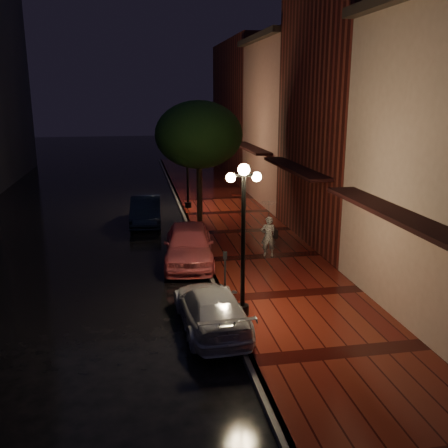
{
  "coord_description": "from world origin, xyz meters",
  "views": [
    {
      "loc": [
        -2.49,
        -17.74,
        6.24
      ],
      "look_at": [
        0.8,
        0.42,
        1.4
      ],
      "focal_mm": 40.0,
      "sensor_mm": 36.0,
      "label": 1
    }
  ],
  "objects_px": {
    "streetlamp_far": "(187,163)",
    "woman_with_umbrella": "(269,219)",
    "pink_car": "(189,244)",
    "streetlamp_near": "(243,232)",
    "silver_car": "(211,308)",
    "street_tree": "(199,137)",
    "parking_meter": "(225,268)",
    "navy_car": "(146,211)"
  },
  "relations": [
    {
      "from": "pink_car",
      "to": "silver_car",
      "type": "xyz_separation_m",
      "value": [
        -0.0,
        -5.46,
        -0.17
      ]
    },
    {
      "from": "pink_car",
      "to": "woman_with_umbrella",
      "type": "xyz_separation_m",
      "value": [
        3.07,
        -0.08,
        0.84
      ]
    },
    {
      "from": "woman_with_umbrella",
      "to": "parking_meter",
      "type": "xyz_separation_m",
      "value": [
        -2.32,
        -3.38,
        -0.62
      ]
    },
    {
      "from": "streetlamp_near",
      "to": "parking_meter",
      "type": "distance_m",
      "value": 2.31
    },
    {
      "from": "silver_car",
      "to": "street_tree",
      "type": "bearing_deg",
      "value": -98.84
    },
    {
      "from": "street_tree",
      "to": "navy_car",
      "type": "bearing_deg",
      "value": 171.79
    },
    {
      "from": "street_tree",
      "to": "woman_with_umbrella",
      "type": "height_order",
      "value": "street_tree"
    },
    {
      "from": "woman_with_umbrella",
      "to": "parking_meter",
      "type": "bearing_deg",
      "value": 68.38
    },
    {
      "from": "streetlamp_far",
      "to": "street_tree",
      "type": "relative_size",
      "value": 0.74
    },
    {
      "from": "navy_car",
      "to": "parking_meter",
      "type": "relative_size",
      "value": 3.0
    },
    {
      "from": "streetlamp_far",
      "to": "navy_car",
      "type": "bearing_deg",
      "value": -131.99
    },
    {
      "from": "streetlamp_far",
      "to": "silver_car",
      "type": "height_order",
      "value": "streetlamp_far"
    },
    {
      "from": "navy_car",
      "to": "woman_with_umbrella",
      "type": "xyz_separation_m",
      "value": [
        4.48,
        -6.35,
        0.93
      ]
    },
    {
      "from": "streetlamp_near",
      "to": "pink_car",
      "type": "xyz_separation_m",
      "value": [
        -0.95,
        5.1,
        -1.84
      ]
    },
    {
      "from": "streetlamp_far",
      "to": "pink_car",
      "type": "bearing_deg",
      "value": -96.09
    },
    {
      "from": "navy_car",
      "to": "woman_with_umbrella",
      "type": "relative_size",
      "value": 1.87
    },
    {
      "from": "streetlamp_far",
      "to": "woman_with_umbrella",
      "type": "relative_size",
      "value": 1.96
    },
    {
      "from": "navy_car",
      "to": "silver_car",
      "type": "distance_m",
      "value": 11.82
    },
    {
      "from": "streetlamp_far",
      "to": "woman_with_umbrella",
      "type": "distance_m",
      "value": 9.28
    },
    {
      "from": "streetlamp_near",
      "to": "street_tree",
      "type": "distance_m",
      "value": 11.12
    },
    {
      "from": "streetlamp_near",
      "to": "navy_car",
      "type": "distance_m",
      "value": 11.77
    },
    {
      "from": "street_tree",
      "to": "woman_with_umbrella",
      "type": "xyz_separation_m",
      "value": [
        1.86,
        -5.97,
        -2.64
      ]
    },
    {
      "from": "pink_car",
      "to": "navy_car",
      "type": "xyz_separation_m",
      "value": [
        -1.42,
        6.27,
        -0.08
      ]
    },
    {
      "from": "silver_car",
      "to": "streetlamp_far",
      "type": "bearing_deg",
      "value": -96.55
    },
    {
      "from": "pink_car",
      "to": "woman_with_umbrella",
      "type": "distance_m",
      "value": 3.18
    },
    {
      "from": "street_tree",
      "to": "woman_with_umbrella",
      "type": "relative_size",
      "value": 2.64
    },
    {
      "from": "street_tree",
      "to": "silver_car",
      "type": "xyz_separation_m",
      "value": [
        -1.21,
        -11.35,
        -3.65
      ]
    },
    {
      "from": "streetlamp_near",
      "to": "silver_car",
      "type": "xyz_separation_m",
      "value": [
        -0.95,
        -0.36,
        -2.01
      ]
    },
    {
      "from": "streetlamp_near",
      "to": "silver_car",
      "type": "height_order",
      "value": "streetlamp_near"
    },
    {
      "from": "streetlamp_near",
      "to": "woman_with_umbrella",
      "type": "bearing_deg",
      "value": 67.15
    },
    {
      "from": "street_tree",
      "to": "streetlamp_near",
      "type": "bearing_deg",
      "value": -91.35
    },
    {
      "from": "streetlamp_far",
      "to": "parking_meter",
      "type": "relative_size",
      "value": 3.14
    },
    {
      "from": "street_tree",
      "to": "parking_meter",
      "type": "height_order",
      "value": "street_tree"
    },
    {
      "from": "streetlamp_near",
      "to": "parking_meter",
      "type": "xyz_separation_m",
      "value": [
        -0.2,
        1.64,
        -1.62
      ]
    },
    {
      "from": "streetlamp_far",
      "to": "woman_with_umbrella",
      "type": "xyz_separation_m",
      "value": [
        2.12,
        -8.98,
        -1.0
      ]
    },
    {
      "from": "silver_car",
      "to": "parking_meter",
      "type": "relative_size",
      "value": 2.98
    },
    {
      "from": "navy_car",
      "to": "pink_car",
      "type": "bearing_deg",
      "value": -74.37
    },
    {
      "from": "streetlamp_far",
      "to": "pink_car",
      "type": "relative_size",
      "value": 0.96
    },
    {
      "from": "woman_with_umbrella",
      "to": "street_tree",
      "type": "bearing_deg",
      "value": -59.97
    },
    {
      "from": "streetlamp_near",
      "to": "navy_car",
      "type": "xyz_separation_m",
      "value": [
        -2.37,
        11.37,
        -1.92
      ]
    },
    {
      "from": "parking_meter",
      "to": "streetlamp_near",
      "type": "bearing_deg",
      "value": -72.35
    },
    {
      "from": "silver_car",
      "to": "streetlamp_near",
      "type": "bearing_deg",
      "value": -161.97
    }
  ]
}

